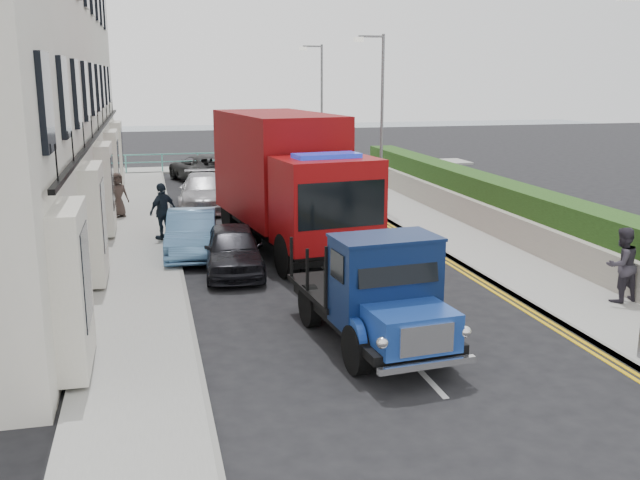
{
  "coord_description": "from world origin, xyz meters",
  "views": [
    {
      "loc": [
        -4.8,
        -13.13,
        5.46
      ],
      "look_at": [
        -0.68,
        3.87,
        1.4
      ],
      "focal_mm": 40.0,
      "sensor_mm": 36.0,
      "label": 1
    }
  ],
  "objects": [
    {
      "name": "pavement_east",
      "position": [
        5.3,
        9.0,
        0.06
      ],
      "size": [
        2.6,
        38.0,
        0.12
      ],
      "primitive_type": "cube",
      "color": "gray",
      "rests_on": "ground"
    },
    {
      "name": "pavement_west",
      "position": [
        -5.2,
        9.0,
        0.06
      ],
      "size": [
        2.4,
        38.0,
        0.12
      ],
      "primitive_type": "cube",
      "color": "gray",
      "rests_on": "ground"
    },
    {
      "name": "garden_east",
      "position": [
        7.21,
        9.0,
        0.9
      ],
      "size": [
        1.45,
        28.0,
        1.75
      ],
      "color": "#B2AD9E",
      "rests_on": "ground"
    },
    {
      "name": "seafront_railing",
      "position": [
        0.0,
        28.2,
        0.58
      ],
      "size": [
        13.0,
        0.08,
        1.11
      ],
      "color": "#59B2A5",
      "rests_on": "ground"
    },
    {
      "name": "seafront_car_left",
      "position": [
        -2.08,
        24.34,
        0.7
      ],
      "size": [
        3.64,
        5.5,
        1.4
      ],
      "primitive_type": "imported",
      "rotation": [
        0.0,
        0.0,
        3.42
      ],
      "color": "black",
      "rests_on": "ground"
    },
    {
      "name": "red_lorry",
      "position": [
        -0.53,
        8.89,
        2.27
      ],
      "size": [
        3.9,
        8.46,
        4.27
      ],
      "rotation": [
        0.0,
        0.0,
        0.15
      ],
      "color": "black",
      "rests_on": "ground"
    },
    {
      "name": "lamp_mid",
      "position": [
        4.18,
        14.0,
        4.0
      ],
      "size": [
        1.23,
        0.18,
        7.0
      ],
      "color": "slate",
      "rests_on": "ground"
    },
    {
      "name": "parked_car_mid",
      "position": [
        -3.6,
        8.66,
        0.69
      ],
      "size": [
        1.86,
        4.3,
        1.38
      ],
      "primitive_type": "imported",
      "rotation": [
        0.0,
        0.0,
        -0.1
      ],
      "color": "#5587B8",
      "rests_on": "ground"
    },
    {
      "name": "parked_car_rear",
      "position": [
        -2.6,
        16.54,
        0.71
      ],
      "size": [
        2.42,
        5.05,
        1.42
      ],
      "primitive_type": "imported",
      "rotation": [
        0.0,
        0.0,
        -0.09
      ],
      "color": "#A6A6AA",
      "rests_on": "ground"
    },
    {
      "name": "ground",
      "position": [
        0.0,
        0.0,
        0.0
      ],
      "size": [
        120.0,
        120.0,
        0.0
      ],
      "primitive_type": "plane",
      "color": "black",
      "rests_on": "ground"
    },
    {
      "name": "sea_plane",
      "position": [
        0.0,
        60.0,
        0.0
      ],
      "size": [
        120.0,
        120.0,
        0.0
      ],
      "primitive_type": "plane",
      "color": "slate",
      "rests_on": "ground"
    },
    {
      "name": "promenade",
      "position": [
        0.0,
        29.0,
        0.06
      ],
      "size": [
        30.0,
        2.5,
        0.12
      ],
      "primitive_type": "cube",
      "color": "gray",
      "rests_on": "ground"
    },
    {
      "name": "bedford_lorry",
      "position": [
        -0.43,
        -0.27,
        1.1
      ],
      "size": [
        2.44,
        5.21,
        2.39
      ],
      "rotation": [
        0.0,
        0.0,
        0.09
      ],
      "color": "black",
      "rests_on": "ground"
    },
    {
      "name": "pedestrian_west_near",
      "position": [
        -4.4,
        10.65,
        1.06
      ],
      "size": [
        1.13,
        1.08,
        1.88
      ],
      "primitive_type": "imported",
      "rotation": [
        0.0,
        0.0,
        3.87
      ],
      "color": "black",
      "rests_on": "pavement_west"
    },
    {
      "name": "lamp_far",
      "position": [
        4.18,
        24.0,
        4.0
      ],
      "size": [
        1.23,
        0.18,
        7.0
      ],
      "color": "slate",
      "rests_on": "ground"
    },
    {
      "name": "pedestrian_west_far",
      "position": [
        -6.0,
        14.93,
        0.97
      ],
      "size": [
        0.99,
        0.85,
        1.71
      ],
      "primitive_type": "imported",
      "rotation": [
        0.0,
        0.0,
        0.45
      ],
      "color": "#372C27",
      "rests_on": "pavement_west"
    },
    {
      "name": "parked_car_front",
      "position": [
        -2.6,
        6.36,
        0.68
      ],
      "size": [
        1.84,
        4.06,
        1.35
      ],
      "primitive_type": "imported",
      "rotation": [
        0.0,
        0.0,
        -0.06
      ],
      "color": "black",
      "rests_on": "ground"
    },
    {
      "name": "seafront_car_right",
      "position": [
        1.56,
        20.19,
        0.71
      ],
      "size": [
        1.85,
        4.26,
        1.43
      ],
      "primitive_type": "imported",
      "rotation": [
        0.0,
        0.0,
        0.04
      ],
      "color": "#B9B8BD",
      "rests_on": "ground"
    },
    {
      "name": "pedestrian_east_far",
      "position": [
        6.1,
        1.17,
        1.03
      ],
      "size": [
        0.99,
        0.83,
        1.82
      ],
      "primitive_type": "imported",
      "rotation": [
        0.0,
        0.0,
        3.31
      ],
      "color": "#302C36",
      "rests_on": "pavement_east"
    }
  ]
}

